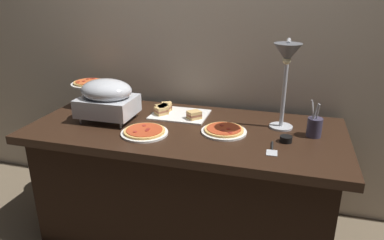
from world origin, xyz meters
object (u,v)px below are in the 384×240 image
object	(u,v)px
pizza_plate_front	(145,132)
pizza_plate_raised_stand	(89,86)
sauce_cup_near	(286,139)
chafing_dish	(107,98)
serving_spatula	(272,149)
utensil_holder	(314,127)
pizza_plate_center	(224,131)
heat_lamp	(286,63)
sandwich_platter	(174,112)

from	to	relation	value
pizza_plate_front	pizza_plate_raised_stand	size ratio (longest dim) A/B	1.10
sauce_cup_near	chafing_dish	bearing A→B (deg)	177.95
chafing_dish	serving_spatula	size ratio (longest dim) A/B	2.01
pizza_plate_front	pizza_plate_raised_stand	xyz separation A→B (m)	(-0.58, 0.39, 0.13)
sauce_cup_near	utensil_holder	distance (m)	0.20
pizza_plate_front	utensil_holder	xyz separation A→B (m)	(0.94, 0.23, 0.05)
chafing_dish	pizza_plate_center	bearing A→B (deg)	-0.19
pizza_plate_front	sauce_cup_near	world-z (taller)	sauce_cup_near
chafing_dish	heat_lamp	distance (m)	1.10
pizza_plate_raised_stand	sauce_cup_near	xyz separation A→B (m)	(1.38, -0.28, -0.13)
pizza_plate_front	pizza_plate_center	world-z (taller)	same
heat_lamp	serving_spatula	world-z (taller)	heat_lamp
chafing_dish	utensil_holder	world-z (taller)	chafing_dish
chafing_dish	pizza_plate_center	world-z (taller)	chafing_dish
pizza_plate_front	sandwich_platter	distance (m)	0.36
heat_lamp	pizza_plate_center	bearing A→B (deg)	-169.86
chafing_dish	pizza_plate_raised_stand	xyz separation A→B (m)	(-0.27, 0.24, -0.01)
heat_lamp	sandwich_platter	distance (m)	0.81
sandwich_platter	utensil_holder	world-z (taller)	utensil_holder
pizza_plate_raised_stand	chafing_dish	bearing A→B (deg)	-41.61
pizza_plate_center	pizza_plate_front	bearing A→B (deg)	-161.62
heat_lamp	sandwich_platter	world-z (taller)	heat_lamp
heat_lamp	sauce_cup_near	xyz separation A→B (m)	(0.04, -0.09, -0.40)
sandwich_platter	serving_spatula	distance (m)	0.76
chafing_dish	pizza_plate_center	size ratio (longest dim) A/B	1.29
sandwich_platter	serving_spatula	size ratio (longest dim) A/B	2.13
pizza_plate_center	sauce_cup_near	xyz separation A→B (m)	(0.35, -0.04, 0.01)
sandwich_platter	sauce_cup_near	size ratio (longest dim) A/B	5.39
heat_lamp	serving_spatula	size ratio (longest dim) A/B	3.14
heat_lamp	pizza_plate_center	xyz separation A→B (m)	(-0.32, -0.06, -0.41)
pizza_plate_raised_stand	utensil_holder	size ratio (longest dim) A/B	1.12
heat_lamp	pizza_plate_raised_stand	world-z (taller)	heat_lamp
heat_lamp	utensil_holder	bearing A→B (deg)	9.12
serving_spatula	utensil_holder	bearing A→B (deg)	49.38
pizza_plate_raised_stand	sauce_cup_near	distance (m)	1.41
chafing_dish	serving_spatula	distance (m)	1.06
pizza_plate_front	serving_spatula	distance (m)	0.73
pizza_plate_raised_stand	serving_spatula	world-z (taller)	pizza_plate_raised_stand
chafing_dish	sauce_cup_near	bearing A→B (deg)	-2.05
sandwich_platter	utensil_holder	xyz separation A→B (m)	(0.88, -0.12, 0.04)
sauce_cup_near	utensil_holder	world-z (taller)	utensil_holder
sauce_cup_near	utensil_holder	xyz separation A→B (m)	(0.15, 0.12, 0.04)
pizza_plate_center	heat_lamp	bearing A→B (deg)	10.14
chafing_dish	sauce_cup_near	world-z (taller)	chafing_dish
pizza_plate_raised_stand	sandwich_platter	size ratio (longest dim) A/B	0.68
chafing_dish	pizza_plate_raised_stand	distance (m)	0.36
pizza_plate_front	serving_spatula	xyz separation A→B (m)	(0.73, -0.02, -0.01)
heat_lamp	utensil_holder	xyz separation A→B (m)	(0.19, 0.03, -0.36)
chafing_dish	utensil_holder	bearing A→B (deg)	3.84
pizza_plate_center	utensil_holder	distance (m)	0.51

